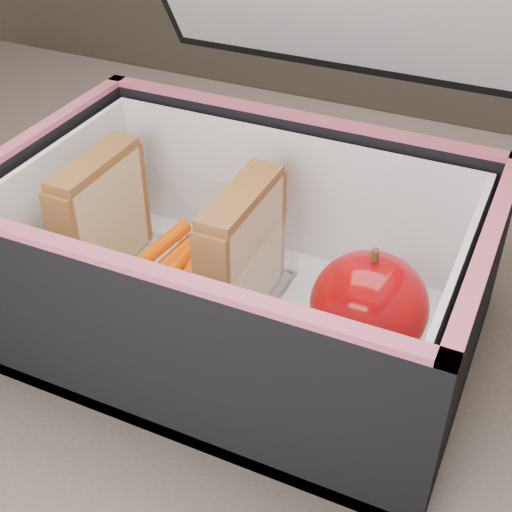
{
  "coord_description": "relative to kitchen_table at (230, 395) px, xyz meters",
  "views": [
    {
      "loc": [
        0.19,
        -0.37,
        1.11
      ],
      "look_at": [
        0.02,
        -0.0,
        0.81
      ],
      "focal_mm": 50.0,
      "sensor_mm": 36.0,
      "label": 1
    }
  ],
  "objects": [
    {
      "name": "sandwich_left",
      "position": [
        -0.1,
        -0.01,
        0.16
      ],
      "size": [
        0.02,
        0.09,
        0.1
      ],
      "color": "#D4B881",
      "rests_on": "plastic_tub"
    },
    {
      "name": "paper_napkin",
      "position": [
        0.11,
        -0.01,
        0.11
      ],
      "size": [
        0.09,
        0.09,
        0.01
      ],
      "primitive_type": "cube",
      "rotation": [
        0.0,
        0.0,
        -0.24
      ],
      "color": "white",
      "rests_on": "lunch_bag"
    },
    {
      "name": "plastic_tub",
      "position": [
        -0.04,
        -0.01,
        0.14
      ],
      "size": [
        0.16,
        0.11,
        0.07
      ],
      "primitive_type": null,
      "color": "white",
      "rests_on": "lunch_bag"
    },
    {
      "name": "lunch_bag",
      "position": [
        0.01,
        -0.01,
        0.16
      ],
      "size": [
        0.33,
        0.33,
        0.31
      ],
      "color": "black",
      "rests_on": "kitchen_table"
    },
    {
      "name": "red_apple",
      "position": [
        0.11,
        -0.01,
        0.15
      ],
      "size": [
        0.09,
        0.09,
        0.08
      ],
      "rotation": [
        0.0,
        0.0,
        0.16
      ],
      "color": "maroon",
      "rests_on": "paper_napkin"
    },
    {
      "name": "sandwich_right",
      "position": [
        0.02,
        -0.01,
        0.16
      ],
      "size": [
        0.02,
        0.09,
        0.1
      ],
      "color": "#D4B881",
      "rests_on": "plastic_tub"
    },
    {
      "name": "carrot_sticks",
      "position": [
        -0.04,
        0.0,
        0.12
      ],
      "size": [
        0.06,
        0.13,
        0.03
      ],
      "color": "#E33802",
      "rests_on": "plastic_tub"
    },
    {
      "name": "kitchen_table",
      "position": [
        0.0,
        0.0,
        0.0
      ],
      "size": [
        1.2,
        0.8,
        0.75
      ],
      "color": "#64554D",
      "rests_on": "ground"
    }
  ]
}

